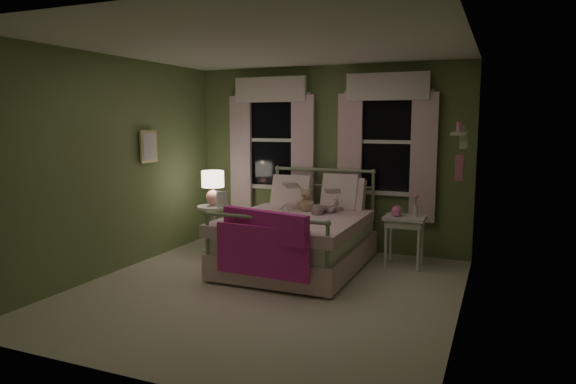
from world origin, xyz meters
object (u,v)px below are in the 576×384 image
at_px(child_right, 331,188).
at_px(nightstand_right, 405,224).
at_px(child_left, 291,187).
at_px(table_lamp, 213,184).
at_px(nightstand_left, 214,222).
at_px(bed, 299,238).
at_px(teddy_bear, 306,202).

height_order(child_right, nightstand_right, child_right).
distance_m(child_left, table_lamp, 1.13).
bearing_deg(nightstand_left, table_lamp, -26.57).
xyz_separation_m(nightstand_left, table_lamp, (0.00, -0.00, 0.54)).
height_order(bed, child_left, child_left).
bearing_deg(bed, nightstand_left, 168.63).
relative_size(teddy_bear, nightstand_right, 0.49).
bearing_deg(child_left, teddy_bear, 143.93).
distance_m(bed, table_lamp, 1.54).
height_order(teddy_bear, table_lamp, table_lamp).
height_order(nightstand_left, table_lamp, table_lamp).
xyz_separation_m(teddy_bear, table_lamp, (-1.40, 0.01, 0.16)).
xyz_separation_m(bed, child_left, (-0.29, 0.43, 0.58)).
relative_size(teddy_bear, table_lamp, 0.66).
xyz_separation_m(nightstand_left, nightstand_right, (2.62, 0.24, 0.13)).
xyz_separation_m(teddy_bear, nightstand_left, (-1.40, 0.01, -0.37)).
bearing_deg(child_right, nightstand_left, 20.71).
distance_m(child_right, nightstand_left, 1.77).
relative_size(bed, table_lamp, 4.27).
distance_m(bed, child_left, 0.78).
bearing_deg(nightstand_left, nightstand_right, 5.28).
relative_size(nightstand_left, table_lamp, 1.36).
xyz_separation_m(child_right, teddy_bear, (-0.28, -0.16, -0.18)).
height_order(bed, table_lamp, bed).
distance_m(teddy_bear, nightstand_right, 1.27).
height_order(child_right, nightstand_left, child_right).
xyz_separation_m(child_left, child_right, (0.56, 0.00, 0.01)).
distance_m(teddy_bear, table_lamp, 1.41).
bearing_deg(table_lamp, bed, -11.37).
height_order(child_left, child_right, child_right).
relative_size(child_right, nightstand_right, 1.25).
bearing_deg(child_left, nightstand_left, 1.13).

